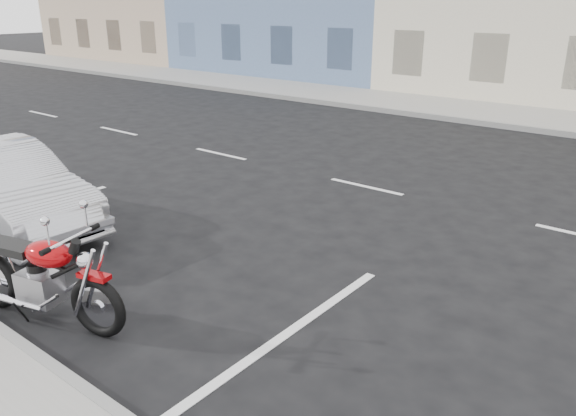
# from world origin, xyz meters

# --- Properties ---
(ground) EXTENTS (120.00, 120.00, 0.00)m
(ground) POSITION_xyz_m (0.00, 0.00, 0.00)
(ground) COLOR black
(ground) RESTS_ON ground
(sidewalk_far) EXTENTS (80.00, 3.40, 0.15)m
(sidewalk_far) POSITION_xyz_m (-5.00, 8.70, 0.07)
(sidewalk_far) COLOR gray
(sidewalk_far) RESTS_ON ground
(curb_far) EXTENTS (80.00, 0.12, 0.16)m
(curb_far) POSITION_xyz_m (-5.00, 7.00, 0.08)
(curb_far) COLOR gray
(curb_far) RESTS_ON ground
(motorcycle) EXTENTS (2.21, 0.91, 1.13)m
(motorcycle) POSITION_xyz_m (-1.53, -6.27, 0.51)
(motorcycle) COLOR black
(motorcycle) RESTS_ON ground
(sedan_silver) EXTENTS (4.08, 1.57, 1.33)m
(sedan_silver) POSITION_xyz_m (-5.44, -5.36, 0.66)
(sedan_silver) COLOR #B7B9C0
(sedan_silver) RESTS_ON ground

